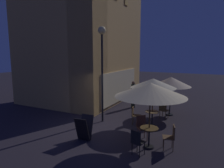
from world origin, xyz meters
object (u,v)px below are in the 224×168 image
patio_umbrella_1 (171,82)px  cafe_chair_3 (163,109)px  cafe_chair_4 (135,114)px  cafe_chair_1 (137,141)px  street_lamp_near_corner (102,51)px  cafe_table_0 (149,134)px  cafe_table_2 (152,116)px  patio_umbrella_0 (150,90)px  cafe_chair_2 (171,135)px  cafe_table_1 (170,106)px  menu_sandwich_board (84,128)px  patron_standing_0 (133,94)px  patio_umbrella_2 (153,83)px  cafe_chair_0 (142,125)px

patio_umbrella_1 → cafe_chair_3: (-0.80, 0.20, -1.38)m
cafe_chair_4 → cafe_chair_1: bearing=-79.5°
street_lamp_near_corner → cafe_chair_1: (-2.54, -2.75, -3.05)m
cafe_table_0 → cafe_table_2: 2.34m
patio_umbrella_0 → cafe_chair_2: (0.20, -0.76, -1.65)m
street_lamp_near_corner → cafe_chair_1: street_lamp_near_corner is taller
street_lamp_near_corner → cafe_table_1: (2.63, -2.94, -3.06)m
patio_umbrella_0 → cafe_chair_3: (3.62, 0.22, -1.66)m
street_lamp_near_corner → cafe_table_0: 4.61m
patio_umbrella_0 → cafe_chair_4: size_ratio=2.98×
patio_umbrella_0 → cafe_chair_1: (-0.75, 0.21, -1.66)m
street_lamp_near_corner → cafe_table_1: size_ratio=6.24×
street_lamp_near_corner → menu_sandwich_board: (-2.29, -0.42, -3.09)m
cafe_chair_1 → patron_standing_0: (5.76, 2.26, 0.34)m
cafe_table_0 → cafe_chair_1: size_ratio=0.86×
street_lamp_near_corner → patio_umbrella_1: street_lamp_near_corner is taller
cafe_chair_2 → menu_sandwich_board: bearing=-2.9°
menu_sandwich_board → cafe_chair_3: bearing=-32.9°
cafe_table_1 → patron_standing_0: (0.59, 2.45, 0.35)m
menu_sandwich_board → cafe_chair_2: size_ratio=1.06×
patio_umbrella_0 → patio_umbrella_2: 2.35m
cafe_table_2 → cafe_chair_3: (1.33, -0.27, 0.05)m
patio_umbrella_2 → menu_sandwich_board: bearing=143.8°
menu_sandwich_board → cafe_chair_2: menu_sandwich_board is taller
patio_umbrella_2 → patron_standing_0: bearing=36.1°
cafe_table_2 → cafe_chair_2: (-2.09, -1.25, 0.05)m
cafe_table_1 → cafe_table_2: (-2.12, 0.47, -0.04)m
cafe_table_2 → cafe_chair_4: cafe_chair_4 is taller
cafe_table_0 → cafe_chair_4: (2.13, 1.33, -0.03)m
cafe_chair_3 → cafe_chair_1: bearing=-165.8°
patio_umbrella_0 → cafe_chair_2: 1.83m
menu_sandwich_board → patio_umbrella_1: 5.71m
patio_umbrella_0 → patio_umbrella_1: (4.42, 0.02, -0.27)m
menu_sandwich_board → patio_umbrella_0: bearing=-82.3°
patio_umbrella_1 → cafe_chair_3: patio_umbrella_1 is taller
cafe_table_1 → cafe_table_2: size_ratio=1.07×
menu_sandwich_board → patron_standing_0: bearing=-4.3°
patio_umbrella_2 → cafe_chair_3: bearing=-11.4°
patio_umbrella_2 → patron_standing_0: patio_umbrella_2 is taller
patron_standing_0 → cafe_table_2: bearing=149.9°
cafe_chair_2 → patron_standing_0: bearing=-71.2°
patio_umbrella_0 → cafe_chair_2: size_ratio=2.79×
street_lamp_near_corner → cafe_chair_3: bearing=-56.2°
cafe_chair_2 → patio_umbrella_2: bearing=-74.3°
cafe_table_1 → patio_umbrella_1: (0.00, -0.00, 1.39)m
cafe_table_1 → cafe_chair_4: (-2.28, 1.31, -0.02)m
cafe_chair_0 → cafe_chair_4: 1.75m
street_lamp_near_corner → cafe_chair_3: size_ratio=5.16×
street_lamp_near_corner → cafe_table_0: (-1.79, -2.96, -3.05)m
cafe_table_2 → menu_sandwich_board: bearing=143.8°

